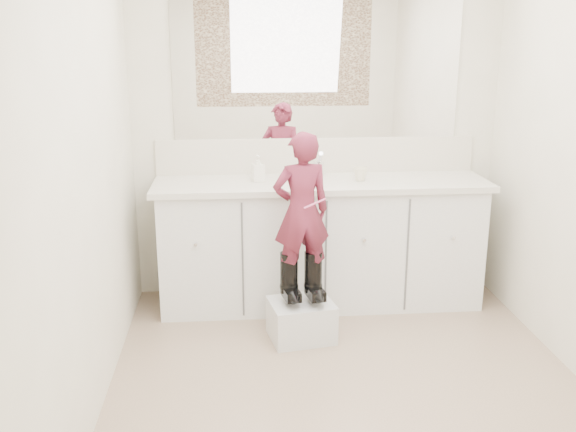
{
  "coord_description": "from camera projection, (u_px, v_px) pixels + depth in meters",
  "views": [
    {
      "loc": [
        -0.59,
        -3.02,
        1.85
      ],
      "look_at": [
        -0.27,
        0.78,
        0.77
      ],
      "focal_mm": 40.0,
      "sensor_mm": 36.0,
      "label": 1
    }
  ],
  "objects": [
    {
      "name": "floor",
      "position": [
        350.0,
        391.0,
        3.45
      ],
      "size": [
        3.0,
        3.0,
        0.0
      ],
      "primitive_type": "plane",
      "color": "#876C58",
      "rests_on": "ground"
    },
    {
      "name": "faucet",
      "position": [
        318.0,
        169.0,
        4.51
      ],
      "size": [
        0.08,
        0.08,
        0.1
      ],
      "primitive_type": "cylinder",
      "color": "silver",
      "rests_on": "countertop"
    },
    {
      "name": "toddler",
      "position": [
        302.0,
        211.0,
        3.85
      ],
      "size": [
        0.39,
        0.29,
        0.96
      ],
      "primitive_type": "imported",
      "rotation": [
        0.0,
        0.0,
        3.32
      ],
      "color": "#A53350",
      "rests_on": "step_stool"
    },
    {
      "name": "backsplash",
      "position": [
        316.0,
        155.0,
        4.6
      ],
      "size": [
        2.28,
        0.03,
        0.25
      ],
      "primitive_type": "cube",
      "color": "beige",
      "rests_on": "countertop"
    },
    {
      "name": "wall_left",
      "position": [
        83.0,
        178.0,
        3.02
      ],
      "size": [
        0.0,
        3.0,
        3.0
      ],
      "primitive_type": "plane",
      "rotation": [
        1.57,
        0.0,
        1.57
      ],
      "color": "beige",
      "rests_on": "floor"
    },
    {
      "name": "boot_right",
      "position": [
        313.0,
        277.0,
        3.97
      ],
      "size": [
        0.15,
        0.23,
        0.32
      ],
      "primitive_type": null,
      "rotation": [
        0.0,
        0.0,
        0.18
      ],
      "color": "black",
      "rests_on": "step_stool"
    },
    {
      "name": "cup",
      "position": [
        360.0,
        174.0,
        4.36
      ],
      "size": [
        0.12,
        0.12,
        0.09
      ],
      "primitive_type": "imported",
      "rotation": [
        0.0,
        0.0,
        0.24
      ],
      "color": "beige",
      "rests_on": "countertop"
    },
    {
      "name": "step_stool",
      "position": [
        301.0,
        320.0,
        4.02
      ],
      "size": [
        0.43,
        0.38,
        0.25
      ],
      "primitive_type": "cube",
      "rotation": [
        0.0,
        0.0,
        0.18
      ],
      "color": "silver",
      "rests_on": "floor"
    },
    {
      "name": "boot_left",
      "position": [
        289.0,
        277.0,
        3.96
      ],
      "size": [
        0.15,
        0.23,
        0.32
      ],
      "primitive_type": null,
      "rotation": [
        0.0,
        0.0,
        0.18
      ],
      "color": "black",
      "rests_on": "step_stool"
    },
    {
      "name": "wall_back",
      "position": [
        317.0,
        129.0,
        4.56
      ],
      "size": [
        2.6,
        0.0,
        2.6
      ],
      "primitive_type": "plane",
      "rotation": [
        1.57,
        0.0,
        0.0
      ],
      "color": "beige",
      "rests_on": "floor"
    },
    {
      "name": "soap_bottle",
      "position": [
        258.0,
        168.0,
        4.34
      ],
      "size": [
        0.1,
        0.1,
        0.18
      ],
      "primitive_type": "imported",
      "rotation": [
        0.0,
        0.0,
        0.24
      ],
      "color": "white",
      "rests_on": "countertop"
    },
    {
      "name": "toothbrush",
      "position": [
        315.0,
        203.0,
        3.76
      ],
      "size": [
        0.14,
        0.04,
        0.06
      ],
      "primitive_type": "cylinder",
      "rotation": [
        0.0,
        1.22,
        0.18
      ],
      "color": "#EF5D90",
      "rests_on": "toddler"
    },
    {
      "name": "wall_front",
      "position": [
        463.0,
        291.0,
        1.68
      ],
      "size": [
        2.6,
        0.0,
        2.6
      ],
      "primitive_type": "plane",
      "rotation": [
        -1.57,
        0.0,
        0.0
      ],
      "color": "beige",
      "rests_on": "floor"
    },
    {
      "name": "mirror",
      "position": [
        318.0,
        66.0,
        4.43
      ],
      "size": [
        2.0,
        0.02,
        1.0
      ],
      "primitive_type": "cube",
      "color": "white",
      "rests_on": "wall_back"
    },
    {
      "name": "countertop",
      "position": [
        321.0,
        184.0,
        4.37
      ],
      "size": [
        2.28,
        0.58,
        0.04
      ],
      "primitive_type": "cube",
      "color": "beige",
      "rests_on": "vanity_cabinet"
    },
    {
      "name": "vanity_cabinet",
      "position": [
        320.0,
        245.0,
        4.51
      ],
      "size": [
        2.2,
        0.55,
        0.85
      ],
      "primitive_type": "cube",
      "color": "silver",
      "rests_on": "floor"
    },
    {
      "name": "dot_panel",
      "position": [
        475.0,
        119.0,
        1.57
      ],
      "size": [
        2.0,
        0.01,
        1.2
      ],
      "primitive_type": "cube",
      "color": "#472819",
      "rests_on": "wall_front"
    }
  ]
}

